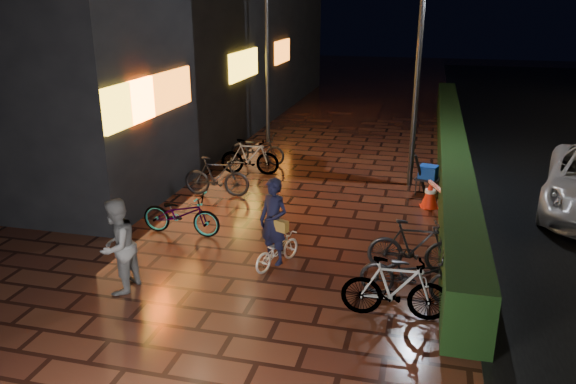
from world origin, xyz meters
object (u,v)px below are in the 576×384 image
(traffic_barrier, at_px, (440,203))
(cart_assembly, at_px, (427,174))
(bystander_person, at_px, (117,246))
(cyclist, at_px, (275,235))

(traffic_barrier, xyz_separation_m, cart_assembly, (-0.30, 1.44, 0.23))
(bystander_person, height_order, traffic_barrier, bystander_person)
(traffic_barrier, bearing_deg, cart_assembly, 101.92)
(cyclist, bearing_deg, bystander_person, -146.87)
(cyclist, relative_size, traffic_barrier, 1.07)
(bystander_person, height_order, cyclist, cyclist)
(cyclist, bearing_deg, traffic_barrier, 48.52)
(cyclist, xyz_separation_m, traffic_barrier, (2.92, 3.30, -0.31))
(cart_assembly, bearing_deg, bystander_person, -128.15)
(cart_assembly, bearing_deg, cyclist, -118.86)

